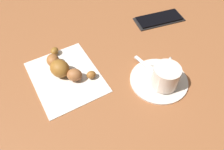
# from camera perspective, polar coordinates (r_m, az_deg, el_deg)

# --- Properties ---
(ground_plane) EXTENTS (1.80, 1.80, 0.00)m
(ground_plane) POSITION_cam_1_polar(r_m,az_deg,el_deg) (0.58, -0.97, -0.58)
(ground_plane) COLOR brown
(saucer) EXTENTS (0.14, 0.14, 0.01)m
(saucer) POSITION_cam_1_polar(r_m,az_deg,el_deg) (0.58, 11.64, -1.15)
(saucer) COLOR beige
(saucer) RESTS_ON ground
(espresso_cup) EXTENTS (0.07, 0.08, 0.05)m
(espresso_cup) POSITION_cam_1_polar(r_m,az_deg,el_deg) (0.55, 13.35, -0.14)
(espresso_cup) COLOR beige
(espresso_cup) RESTS_ON saucer
(teaspoon) EXTENTS (0.05, 0.12, 0.01)m
(teaspoon) POSITION_cam_1_polar(r_m,az_deg,el_deg) (0.58, 11.16, 0.21)
(teaspoon) COLOR silver
(teaspoon) RESTS_ON saucer
(sugar_packet) EXTENTS (0.06, 0.06, 0.01)m
(sugar_packet) POSITION_cam_1_polar(r_m,az_deg,el_deg) (0.60, 13.05, 2.03)
(sugar_packet) COLOR white
(sugar_packet) RESTS_ON saucer
(napkin) EXTENTS (0.20, 0.22, 0.00)m
(napkin) POSITION_cam_1_polar(r_m,az_deg,el_deg) (0.59, -11.45, -0.41)
(napkin) COLOR silver
(napkin) RESTS_ON ground
(croissant) EXTENTS (0.12, 0.14, 0.04)m
(croissant) POSITION_cam_1_polar(r_m,az_deg,el_deg) (0.59, -12.29, 1.86)
(croissant) COLOR brown
(croissant) RESTS_ON napkin
(cell_phone) EXTENTS (0.16, 0.07, 0.01)m
(cell_phone) POSITION_cam_1_polar(r_m,az_deg,el_deg) (0.76, 11.68, 13.55)
(cell_phone) COLOR black
(cell_phone) RESTS_ON ground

